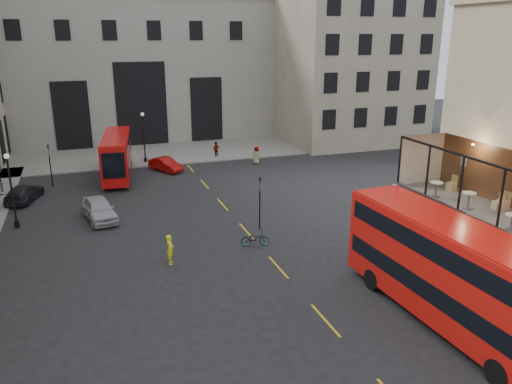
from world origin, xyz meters
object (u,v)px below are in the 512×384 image
object	(u,v)px
car_c	(24,193)
bicycle	(255,239)
pedestrian_d	(256,155)
cafe_table_far	(436,187)
street_lamp_a	(12,195)
car_a	(99,209)
car_b	(166,164)
pedestrian_a	(1,185)
cafe_chair_d	(452,186)
cafe_chair_b	(498,205)
traffic_light_near	(260,196)
traffic_light_far	(50,160)
bus_far	(117,154)
cafe_table_near	(512,220)
bus_near	(450,269)
pedestrian_b	(126,169)
pedestrian_c	(216,150)
cafe_chair_c	(503,205)
cafe_table_mid	(469,198)
street_lamp_b	(144,141)
cyclist	(170,249)

from	to	relation	value
car_c	bicycle	distance (m)	20.93
pedestrian_d	cafe_table_far	size ratio (longest dim) A/B	2.23
street_lamp_a	cafe_table_far	size ratio (longest dim) A/B	6.39
car_a	car_b	xyz separation A→B (m)	(6.89, 12.26, -0.15)
pedestrian_a	car_b	bearing A→B (deg)	-6.02
cafe_chair_d	street_lamp_a	bearing A→B (deg)	148.47
cafe_chair_b	traffic_light_near	bearing A→B (deg)	123.59
traffic_light_far	bus_far	size ratio (longest dim) A/B	0.37
cafe_table_near	pedestrian_d	bearing A→B (deg)	91.23
bus_near	pedestrian_b	size ratio (longest dim) A/B	7.56
traffic_light_far	pedestrian_c	world-z (taller)	traffic_light_far
pedestrian_d	cafe_chair_c	distance (m)	30.41
pedestrian_d	cafe_chair_d	bearing A→B (deg)	143.22
bicycle	cafe_table_mid	world-z (taller)	cafe_table_mid
pedestrian_d	cafe_table_far	distance (m)	27.53
traffic_light_far	street_lamp_b	xyz separation A→B (m)	(9.00, 6.00, -0.03)
traffic_light_far	car_c	size ratio (longest dim) A/B	0.82
car_c	cafe_chair_b	bearing A→B (deg)	151.69
car_b	pedestrian_a	xyz separation A→B (m)	(-14.48, -2.89, 0.10)
traffic_light_far	pedestrian_d	distance (m)	20.08
cyclist	car_c	bearing A→B (deg)	44.93
car_a	cafe_table_near	bearing A→B (deg)	-60.00
cyclist	cafe_chair_c	bearing A→B (deg)	-106.21
cafe_table_mid	cafe_chair_b	world-z (taller)	cafe_table_mid
car_c	cafe_chair_c	world-z (taller)	cafe_chair_c
bicycle	cafe_chair_b	size ratio (longest dim) A/B	2.12
cafe_chair_c	cafe_table_near	bearing A→B (deg)	-127.84
street_lamp_b	pedestrian_a	distance (m)	14.83
bus_far	car_a	xyz separation A→B (m)	(-2.25, -11.48, -1.46)
pedestrian_a	cafe_table_mid	xyz separation A→B (m)	(24.86, -26.77, 4.41)
car_a	cafe_chair_d	size ratio (longest dim) A/B	5.51
car_b	cafe_chair_d	world-z (taller)	cafe_chair_d
street_lamp_a	bicycle	bearing A→B (deg)	-30.03
pedestrian_a	pedestrian_b	xyz separation A→B (m)	(10.55, 1.74, 0.06)
traffic_light_far	car_b	xyz separation A→B (m)	(10.48, 1.94, -1.76)
cafe_table_mid	cafe_chair_d	world-z (taller)	cafe_chair_d
cafe_chair_c	bus_near	bearing A→B (deg)	-159.93
bus_far	cafe_table_mid	xyz separation A→B (m)	(15.02, -28.88, 2.89)
bus_far	cafe_table_near	world-z (taller)	cafe_table_near
car_c	pedestrian_d	size ratio (longest dim) A/B	2.50
bicycle	bus_near	bearing A→B (deg)	-141.28
street_lamp_a	street_lamp_b	world-z (taller)	same
car_a	car_c	size ratio (longest dim) A/B	1.02
car_b	cafe_table_far	world-z (taller)	cafe_table_far
bicycle	cafe_chair_b	world-z (taller)	cafe_chair_b
car_c	cafe_chair_c	bearing A→B (deg)	151.78
traffic_light_far	cafe_table_far	distance (m)	32.95
traffic_light_far	cafe_chair_b	xyz separation A→B (m)	(22.18, -28.31, 2.43)
cyclist	pedestrian_c	bearing A→B (deg)	-6.14
street_lamp_b	cafe_chair_c	bearing A→B (deg)	-68.78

